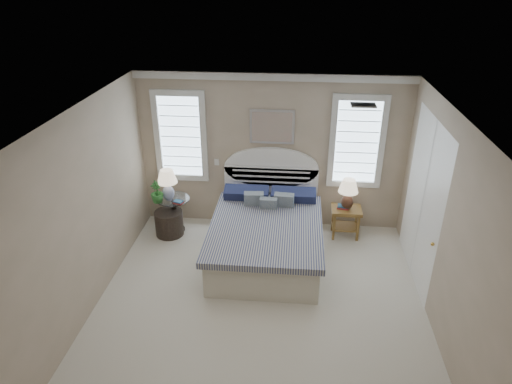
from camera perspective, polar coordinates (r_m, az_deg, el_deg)
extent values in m
cube|color=beige|center=(6.32, 0.31, -15.13)|extent=(4.50, 5.00, 0.01)
cube|color=white|center=(4.96, 0.39, 8.92)|extent=(4.50, 5.00, 0.01)
cube|color=tan|center=(7.76, 1.97, 4.92)|extent=(4.50, 0.02, 2.70)
cube|color=tan|center=(6.11, -21.21, -3.26)|extent=(0.02, 5.00, 2.70)
cube|color=tan|center=(5.80, 23.17, -5.28)|extent=(0.02, 5.00, 2.70)
cube|color=silver|center=(7.35, 2.11, 14.21)|extent=(4.50, 0.08, 0.12)
cube|color=#B2B2B2|center=(5.77, 13.27, 10.54)|extent=(0.30, 0.20, 0.02)
cube|color=silver|center=(7.93, -4.94, 3.76)|extent=(0.08, 0.01, 0.12)
cube|color=#C9E7FF|center=(7.89, -9.39, 6.88)|extent=(0.90, 0.06, 1.60)
cube|color=#C9E7FF|center=(7.71, 12.50, 6.13)|extent=(0.90, 0.06, 1.60)
cube|color=silver|center=(7.56, 2.01, 8.13)|extent=(0.74, 0.04, 0.58)
cube|color=white|center=(6.87, 20.14, -1.13)|extent=(0.02, 1.80, 2.40)
cube|color=beige|center=(7.21, 1.26, -6.49)|extent=(1.60, 2.10, 0.55)
cube|color=navy|center=(7.00, 1.25, -4.54)|extent=(1.72, 2.15, 0.10)
cube|color=white|center=(8.04, 1.86, -0.55)|extent=(1.62, 0.08, 1.10)
cube|color=#1D204A|center=(7.74, -1.21, -0.17)|extent=(0.75, 0.31, 0.23)
cube|color=#1D204A|center=(7.69, 4.72, -0.42)|extent=(0.75, 0.31, 0.23)
cube|color=navy|center=(7.53, -0.27, -1.13)|extent=(0.33, 0.20, 0.34)
cube|color=navy|center=(7.50, 3.53, -1.30)|extent=(0.33, 0.20, 0.34)
cube|color=navy|center=(7.43, 1.57, -1.71)|extent=(0.28, 0.14, 0.29)
cylinder|color=black|center=(8.21, -9.98, -4.61)|extent=(0.32, 0.32, 0.03)
cylinder|color=black|center=(8.07, -10.14, -2.88)|extent=(0.08, 0.08, 0.60)
cylinder|color=silver|center=(7.92, -10.32, -0.86)|extent=(0.56, 0.56, 0.02)
cube|color=brown|center=(7.84, 11.24, -2.22)|extent=(0.50, 0.40, 0.06)
cube|color=brown|center=(8.00, 11.04, -4.23)|extent=(0.44, 0.34, 0.03)
cube|color=brown|center=(7.82, 9.71, -4.40)|extent=(0.04, 0.04, 0.47)
cube|color=brown|center=(8.08, 9.58, -3.31)|extent=(0.04, 0.04, 0.47)
cube|color=brown|center=(7.87, 12.62, -4.49)|extent=(0.04, 0.04, 0.47)
cube|color=brown|center=(8.12, 12.40, -3.41)|extent=(0.04, 0.04, 0.47)
cylinder|color=black|center=(8.01, -10.80, -3.83)|extent=(0.61, 0.61, 0.44)
cylinder|color=silver|center=(7.89, -10.83, -0.82)|extent=(0.15, 0.15, 0.03)
ellipsoid|color=silver|center=(7.84, -10.89, -0.12)|extent=(0.27, 0.27, 0.26)
cylinder|color=gold|center=(7.77, -10.99, 0.94)|extent=(0.04, 0.04, 0.09)
cylinder|color=black|center=(7.83, 11.25, -1.92)|extent=(0.13, 0.13, 0.03)
ellipsoid|color=black|center=(7.78, 11.31, -1.23)|extent=(0.24, 0.24, 0.25)
cylinder|color=gold|center=(7.71, 11.41, -0.21)|extent=(0.03, 0.03, 0.09)
imported|color=#317A33|center=(7.76, -12.28, 0.02)|extent=(0.26, 0.26, 0.38)
cube|color=#A1282A|center=(7.74, -9.68, -1.31)|extent=(0.18, 0.15, 0.02)
cube|color=#255071|center=(7.73, -9.69, -1.17)|extent=(0.17, 0.15, 0.02)
cube|color=#A1282A|center=(7.82, 10.81, -1.90)|extent=(0.21, 0.16, 0.03)
cube|color=#255071|center=(7.81, 10.83, -1.73)|extent=(0.20, 0.15, 0.03)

